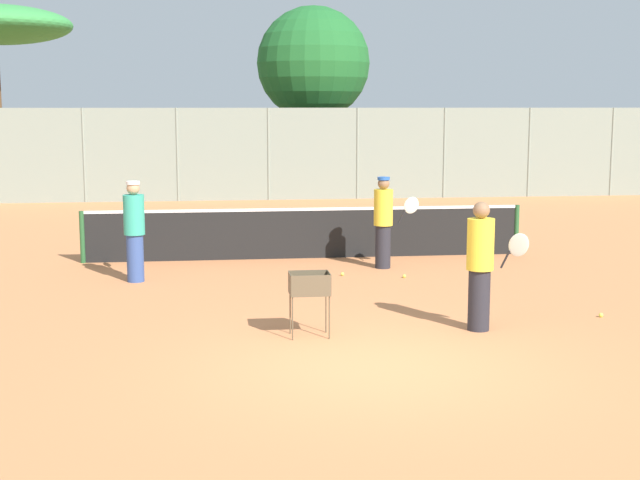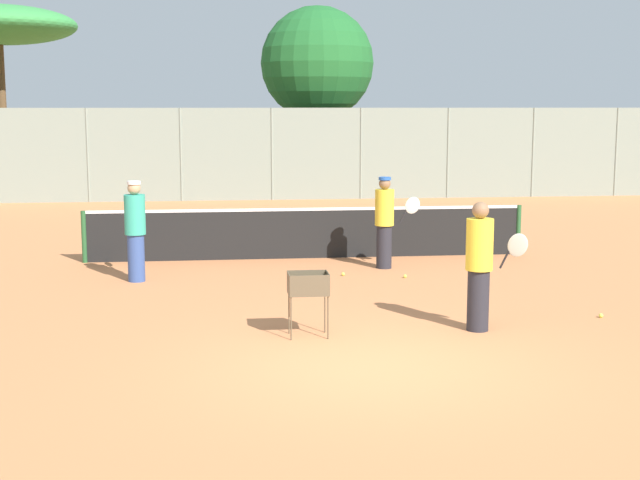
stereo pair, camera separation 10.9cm
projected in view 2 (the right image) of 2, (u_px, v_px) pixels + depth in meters
name	position (u px, v px, depth m)	size (l,w,h in m)	color
ground_plane	(372.00, 366.00, 11.01)	(80.00, 80.00, 0.00)	#D37F4C
tennis_net	(307.00, 232.00, 18.71)	(9.28, 0.10, 1.07)	#26592D
back_fence	(272.00, 154.00, 30.14)	(30.61, 0.08, 3.11)	gray
tree_0	(317.00, 64.00, 32.80)	(4.17, 4.17, 6.81)	brown
player_white_outfit	(480.00, 265.00, 12.63)	(0.79, 0.68, 1.85)	#26262D
player_red_cap	(385.00, 221.00, 17.52)	(0.93, 0.37, 1.81)	#26262D
player_yellow_shirt	(135.00, 230.00, 16.20)	(0.38, 0.94, 1.84)	#334C8C
ball_cart	(309.00, 289.00, 12.35)	(0.56, 0.41, 0.90)	brown
tennis_ball_0	(482.00, 263.00, 18.04)	(0.07, 0.07, 0.07)	#D1E54C
tennis_ball_1	(601.00, 316.00, 13.52)	(0.07, 0.07, 0.07)	#D1E54C
tennis_ball_2	(405.00, 276.00, 16.63)	(0.07, 0.07, 0.07)	#D1E54C
tennis_ball_3	(343.00, 274.00, 16.85)	(0.07, 0.07, 0.07)	#D1E54C
parked_car	(301.00, 173.00, 33.48)	(4.20, 1.70, 1.60)	#3F4C8C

